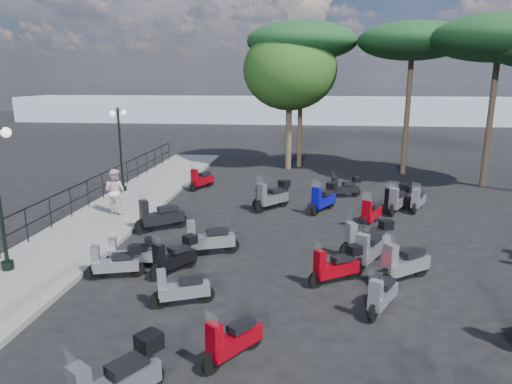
# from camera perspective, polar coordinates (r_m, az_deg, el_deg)

# --- Properties ---
(ground) EXTENTS (120.00, 120.00, 0.00)m
(ground) POSITION_cam_1_polar(r_m,az_deg,el_deg) (13.01, 2.22, -9.30)
(ground) COLOR black
(ground) RESTS_ON ground
(sidewalk) EXTENTS (3.00, 30.00, 0.15)m
(sidewalk) POSITION_cam_1_polar(r_m,az_deg,el_deg) (17.38, -18.94, -3.76)
(sidewalk) COLOR #625F5D
(sidewalk) RESTS_ON ground
(railing) EXTENTS (0.04, 26.04, 1.10)m
(railing) POSITION_cam_1_polar(r_m,az_deg,el_deg) (17.59, -23.26, -1.16)
(railing) COLOR black
(railing) RESTS_ON sidewalk
(lamp_post_2) EXTENTS (0.40, 1.10, 3.77)m
(lamp_post_2) POSITION_cam_1_polar(r_m,az_deg,el_deg) (21.44, -16.62, 5.76)
(lamp_post_2) COLOR black
(lamp_post_2) RESTS_ON sidewalk
(pedestrian_far) EXTENTS (0.96, 0.83, 1.72)m
(pedestrian_far) POSITION_cam_1_polar(r_m,az_deg,el_deg) (18.06, -17.23, 0.10)
(pedestrian_far) COLOR #C8A7A9
(pedestrian_far) RESTS_ON sidewalk
(scooter_1) EXTENTS (1.16, 1.60, 1.45)m
(scooter_1) POSITION_cam_1_polar(r_m,az_deg,el_deg) (7.98, -17.05, -21.85)
(scooter_1) COLOR black
(scooter_1) RESTS_ON ground
(scooter_2) EXTENTS (1.42, 0.75, 1.19)m
(scooter_2) POSITION_cam_1_polar(r_m,az_deg,el_deg) (10.90, -9.37, -11.91)
(scooter_2) COLOR black
(scooter_2) RESTS_ON ground
(scooter_3) EXTENTS (1.46, 0.65, 1.19)m
(scooter_3) POSITION_cam_1_polar(r_m,az_deg,el_deg) (12.66, -17.17, -8.43)
(scooter_3) COLOR black
(scooter_3) RESTS_ON ground
(scooter_4) EXTENTS (1.58, 1.21, 1.49)m
(scooter_4) POSITION_cam_1_polar(r_m,az_deg,el_deg) (16.08, -11.94, -3.06)
(scooter_4) COLOR black
(scooter_4) RESTS_ON ground
(scooter_5) EXTENTS (0.92, 1.56, 1.34)m
(scooter_5) POSITION_cam_1_polar(r_m,az_deg,el_deg) (21.92, -6.84, 1.54)
(scooter_5) COLOR black
(scooter_5) RESTS_ON ground
(scooter_7) EXTENTS (1.00, 1.29, 1.22)m
(scooter_7) POSITION_cam_1_polar(r_m,az_deg,el_deg) (8.89, -2.99, -18.06)
(scooter_7) COLOR black
(scooter_7) RESTS_ON ground
(scooter_8) EXTENTS (1.70, 0.84, 1.41)m
(scooter_8) POSITION_cam_1_polar(r_m,az_deg,el_deg) (13.69, -5.98, -5.96)
(scooter_8) COLOR black
(scooter_8) RESTS_ON ground
(scooter_9) EXTENTS (1.04, 1.37, 1.25)m
(scooter_9) POSITION_cam_1_polar(r_m,az_deg,el_deg) (12.59, -10.15, -8.02)
(scooter_9) COLOR black
(scooter_9) RESTS_ON ground
(scooter_10) EXTENTS (1.45, 0.86, 1.24)m
(scooter_10) POSITION_cam_1_polar(r_m,az_deg,el_deg) (18.57, 1.86, -0.62)
(scooter_10) COLOR black
(scooter_10) RESTS_ON ground
(scooter_11) EXTENTS (1.35, 1.51, 1.47)m
(scooter_11) POSITION_cam_1_polar(r_m,az_deg,el_deg) (18.32, 2.09, -0.55)
(scooter_11) COLOR black
(scooter_11) RESTS_ON ground
(scooter_14) EXTENTS (1.39, 0.99, 1.25)m
(scooter_14) POSITION_cam_1_polar(r_m,az_deg,el_deg) (12.01, 9.98, -9.12)
(scooter_14) COLOR black
(scooter_14) RESTS_ON ground
(scooter_15) EXTENTS (1.51, 1.17, 1.43)m
(scooter_15) POSITION_cam_1_polar(r_m,az_deg,el_deg) (12.49, 18.01, -8.56)
(scooter_15) COLOR black
(scooter_15) RESTS_ON ground
(scooter_16) EXTENTS (0.91, 1.55, 1.33)m
(scooter_16) POSITION_cam_1_polar(r_m,az_deg,el_deg) (16.87, 14.20, -2.57)
(scooter_16) COLOR black
(scooter_16) RESTS_ON ground
(scooter_17) EXTENTS (1.09, 1.61, 1.42)m
(scooter_17) POSITION_cam_1_polar(r_m,az_deg,el_deg) (18.22, 8.45, -0.83)
(scooter_17) COLOR black
(scooter_17) RESTS_ON ground
(scooter_19) EXTENTS (0.85, 1.36, 1.19)m
(scooter_19) POSITION_cam_1_polar(r_m,az_deg,el_deg) (10.85, 15.47, -12.38)
(scooter_19) COLOR black
(scooter_19) RESTS_ON ground
(scooter_20) EXTENTS (0.99, 1.62, 1.41)m
(scooter_20) POSITION_cam_1_polar(r_m,az_deg,el_deg) (13.18, 13.93, -7.12)
(scooter_20) COLOR black
(scooter_20) RESTS_ON ground
(scooter_21) EXTENTS (1.62, 0.91, 1.37)m
(scooter_21) POSITION_cam_1_polar(r_m,az_deg,el_deg) (14.01, 13.75, -5.72)
(scooter_21) COLOR black
(scooter_21) RESTS_ON ground
(scooter_22) EXTENTS (0.85, 1.48, 1.27)m
(scooter_22) POSITION_cam_1_polar(r_m,az_deg,el_deg) (19.24, 19.59, -1.01)
(scooter_22) COLOR black
(scooter_22) RESTS_ON ground
(scooter_23) EXTENTS (1.47, 0.72, 1.21)m
(scooter_23) POSITION_cam_1_polar(r_m,az_deg,el_deg) (20.59, 11.06, 0.54)
(scooter_23) COLOR black
(scooter_23) RESTS_ON ground
(scooter_28) EXTENTS (1.39, 1.12, 1.30)m
(scooter_28) POSITION_cam_1_polar(r_m,az_deg,el_deg) (18.88, 17.38, -0.96)
(scooter_28) COLOR black
(scooter_28) RESTS_ON ground
(scooter_29) EXTENTS (1.00, 1.61, 1.39)m
(scooter_29) POSITION_cam_1_polar(r_m,az_deg,el_deg) (18.78, 17.32, -0.92)
(scooter_29) COLOR black
(scooter_29) RESTS_ON ground
(scooter_30) EXTENTS (1.46, 0.65, 1.19)m
(scooter_30) POSITION_cam_1_polar(r_m,az_deg,el_deg) (13.12, -15.29, -7.49)
(scooter_30) COLOR black
(scooter_30) RESTS_ON ground
(broadleaf_tree) EXTENTS (5.28, 5.28, 7.88)m
(broadleaf_tree) POSITION_cam_1_polar(r_m,az_deg,el_deg) (26.50, 4.23, 14.94)
(broadleaf_tree) COLOR #38281E
(broadleaf_tree) RESTS_ON ground
(pine_0) EXTENTS (5.77, 5.77, 8.09)m
(pine_0) POSITION_cam_1_polar(r_m,az_deg,el_deg) (26.39, 19.01, 17.38)
(pine_0) COLOR #38281E
(pine_0) RESTS_ON ground
(pine_1) EXTENTS (6.27, 6.27, 8.06)m
(pine_1) POSITION_cam_1_polar(r_m,az_deg,el_deg) (24.66, 28.20, 16.57)
(pine_1) COLOR #38281E
(pine_1) RESTS_ON ground
(pine_2) EXTENTS (6.31, 6.31, 8.33)m
(pine_2) POSITION_cam_1_polar(r_m,az_deg,el_deg) (27.33, 5.74, 18.20)
(pine_2) COLOR #38281E
(pine_2) RESTS_ON ground
(distant_hills) EXTENTS (70.00, 8.00, 3.00)m
(distant_hills) POSITION_cam_1_polar(r_m,az_deg,el_deg) (57.05, 5.60, 10.21)
(distant_hills) COLOR gray
(distant_hills) RESTS_ON ground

